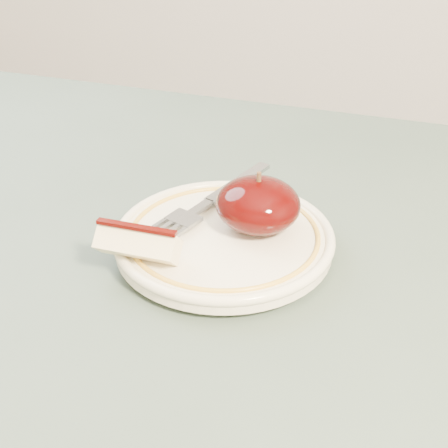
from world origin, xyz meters
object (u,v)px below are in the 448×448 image
(table, at_px, (72,370))
(plate, at_px, (224,238))
(apple_half, at_px, (258,205))
(fork, at_px, (209,202))

(table, height_order, plate, plate)
(apple_half, bearing_deg, table, -139.26)
(table, relative_size, plate, 4.77)
(plate, relative_size, apple_half, 2.59)
(plate, xyz_separation_m, apple_half, (0.02, 0.02, 0.03))
(plate, bearing_deg, apple_half, 39.50)
(apple_half, bearing_deg, fork, 159.82)
(apple_half, distance_m, fork, 0.06)
(apple_half, relative_size, fork, 0.41)
(plate, distance_m, apple_half, 0.04)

